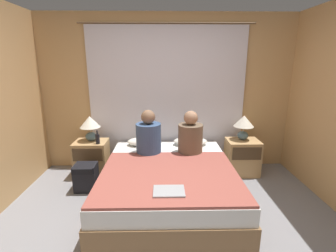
{
  "coord_description": "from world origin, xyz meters",
  "views": [
    {
      "loc": [
        -0.07,
        -2.12,
        1.78
      ],
      "look_at": [
        0.0,
        1.07,
        0.92
      ],
      "focal_mm": 26.0,
      "sensor_mm": 36.0,
      "label": 1
    }
  ],
  "objects_px": {
    "nightstand_left": "(92,158)",
    "person_right_in_bed": "(190,136)",
    "pillow_left": "(144,142)",
    "pillow_right": "(190,141)",
    "lamp_right": "(244,124)",
    "laptop_on_bed": "(169,191)",
    "beer_bottle_on_left_stand": "(98,139)",
    "nightstand_right": "(242,157)",
    "backpack_on_floor": "(86,176)",
    "bed": "(168,182)",
    "person_left_in_bed": "(149,136)",
    "lamp_left": "(90,124)"
  },
  "relations": [
    {
      "from": "pillow_right",
      "to": "lamp_right",
      "type": "bearing_deg",
      "value": -1.97
    },
    {
      "from": "person_right_in_bed",
      "to": "pillow_left",
      "type": "bearing_deg",
      "value": 152.2
    },
    {
      "from": "laptop_on_bed",
      "to": "beer_bottle_on_left_stand",
      "type": "bearing_deg",
      "value": 128.46
    },
    {
      "from": "bed",
      "to": "person_right_in_bed",
      "type": "bearing_deg",
      "value": 53.26
    },
    {
      "from": "lamp_right",
      "to": "pillow_right",
      "type": "relative_size",
      "value": 0.73
    },
    {
      "from": "nightstand_right",
      "to": "laptop_on_bed",
      "type": "height_order",
      "value": "nightstand_right"
    },
    {
      "from": "pillow_left",
      "to": "beer_bottle_on_left_stand",
      "type": "relative_size",
      "value": 2.55
    },
    {
      "from": "bed",
      "to": "person_left_in_bed",
      "type": "relative_size",
      "value": 3.09
    },
    {
      "from": "lamp_right",
      "to": "laptop_on_bed",
      "type": "bearing_deg",
      "value": -129.43
    },
    {
      "from": "nightstand_left",
      "to": "pillow_left",
      "type": "distance_m",
      "value": 0.87
    },
    {
      "from": "nightstand_left",
      "to": "person_right_in_bed",
      "type": "xyz_separation_m",
      "value": [
        1.52,
        -0.28,
        0.44
      ]
    },
    {
      "from": "lamp_right",
      "to": "laptop_on_bed",
      "type": "relative_size",
      "value": 1.24
    },
    {
      "from": "backpack_on_floor",
      "to": "pillow_left",
      "type": "bearing_deg",
      "value": 35.2
    },
    {
      "from": "person_right_in_bed",
      "to": "laptop_on_bed",
      "type": "xyz_separation_m",
      "value": [
        -0.34,
        -1.13,
        -0.22
      ]
    },
    {
      "from": "bed",
      "to": "pillow_left",
      "type": "distance_m",
      "value": 0.93
    },
    {
      "from": "nightstand_right",
      "to": "laptop_on_bed",
      "type": "relative_size",
      "value": 1.78
    },
    {
      "from": "pillow_left",
      "to": "laptop_on_bed",
      "type": "bearing_deg",
      "value": -76.62
    },
    {
      "from": "nightstand_left",
      "to": "nightstand_right",
      "type": "height_order",
      "value": "same"
    },
    {
      "from": "laptop_on_bed",
      "to": "bed",
      "type": "bearing_deg",
      "value": 89.04
    },
    {
      "from": "lamp_right",
      "to": "person_right_in_bed",
      "type": "bearing_deg",
      "value": -158.91
    },
    {
      "from": "lamp_left",
      "to": "backpack_on_floor",
      "type": "distance_m",
      "value": 0.8
    },
    {
      "from": "pillow_left",
      "to": "backpack_on_floor",
      "type": "relative_size",
      "value": 1.4
    },
    {
      "from": "nightstand_left",
      "to": "lamp_right",
      "type": "xyz_separation_m",
      "value": [
        2.4,
        0.05,
        0.54
      ]
    },
    {
      "from": "beer_bottle_on_left_stand",
      "to": "pillow_left",
      "type": "bearing_deg",
      "value": 15.29
    },
    {
      "from": "bed",
      "to": "beer_bottle_on_left_stand",
      "type": "bearing_deg",
      "value": 149.83
    },
    {
      "from": "laptop_on_bed",
      "to": "lamp_left",
      "type": "bearing_deg",
      "value": 128.88
    },
    {
      "from": "person_left_in_bed",
      "to": "backpack_on_floor",
      "type": "bearing_deg",
      "value": -167.85
    },
    {
      "from": "lamp_right",
      "to": "backpack_on_floor",
      "type": "relative_size",
      "value": 1.02
    },
    {
      "from": "person_right_in_bed",
      "to": "beer_bottle_on_left_stand",
      "type": "xyz_separation_m",
      "value": [
        -1.38,
        0.18,
        -0.08
      ]
    },
    {
      "from": "person_right_in_bed",
      "to": "laptop_on_bed",
      "type": "distance_m",
      "value": 1.2
    },
    {
      "from": "lamp_right",
      "to": "person_left_in_bed",
      "type": "distance_m",
      "value": 1.52
    },
    {
      "from": "pillow_right",
      "to": "laptop_on_bed",
      "type": "relative_size",
      "value": 1.69
    },
    {
      "from": "lamp_left",
      "to": "lamp_right",
      "type": "xyz_separation_m",
      "value": [
        2.4,
        0.0,
        0.0
      ]
    },
    {
      "from": "lamp_right",
      "to": "person_left_in_bed",
      "type": "bearing_deg",
      "value": -167.12
    },
    {
      "from": "backpack_on_floor",
      "to": "nightstand_right",
      "type": "bearing_deg",
      "value": 11.38
    },
    {
      "from": "nightstand_left",
      "to": "nightstand_right",
      "type": "distance_m",
      "value": 2.4
    },
    {
      "from": "person_left_in_bed",
      "to": "lamp_left",
      "type": "bearing_deg",
      "value": 159.93
    },
    {
      "from": "person_right_in_bed",
      "to": "beer_bottle_on_left_stand",
      "type": "bearing_deg",
      "value": 172.64
    },
    {
      "from": "lamp_left",
      "to": "nightstand_left",
      "type": "bearing_deg",
      "value": -90.0
    },
    {
      "from": "lamp_right",
      "to": "pillow_left",
      "type": "bearing_deg",
      "value": 178.96
    },
    {
      "from": "nightstand_left",
      "to": "backpack_on_floor",
      "type": "distance_m",
      "value": 0.48
    },
    {
      "from": "beer_bottle_on_left_stand",
      "to": "laptop_on_bed",
      "type": "relative_size",
      "value": 0.67
    },
    {
      "from": "pillow_left",
      "to": "pillow_right",
      "type": "relative_size",
      "value": 1.0
    },
    {
      "from": "lamp_right",
      "to": "pillow_left",
      "type": "distance_m",
      "value": 1.6
    },
    {
      "from": "bed",
      "to": "pillow_left",
      "type": "height_order",
      "value": "pillow_left"
    },
    {
      "from": "lamp_right",
      "to": "beer_bottle_on_left_stand",
      "type": "relative_size",
      "value": 1.86
    },
    {
      "from": "nightstand_right",
      "to": "pillow_left",
      "type": "height_order",
      "value": "pillow_left"
    },
    {
      "from": "beer_bottle_on_left_stand",
      "to": "laptop_on_bed",
      "type": "xyz_separation_m",
      "value": [
        1.04,
        -1.31,
        -0.14
      ]
    },
    {
      "from": "lamp_left",
      "to": "pillow_right",
      "type": "height_order",
      "value": "lamp_left"
    },
    {
      "from": "nightstand_right",
      "to": "lamp_right",
      "type": "distance_m",
      "value": 0.54
    }
  ]
}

